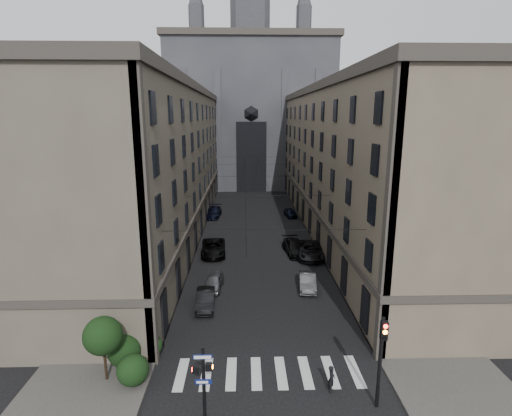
{
  "coord_description": "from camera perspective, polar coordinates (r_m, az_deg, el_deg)",
  "views": [
    {
      "loc": [
        -1.37,
        -16.17,
        15.14
      ],
      "look_at": [
        -0.56,
        12.15,
        8.57
      ],
      "focal_mm": 28.0,
      "sensor_mm": 36.0,
      "label": 1
    }
  ],
  "objects": [
    {
      "name": "car_left_midfar",
      "position": [
        44.87,
        -6.12,
        -5.67
      ],
      "size": [
        2.95,
        5.85,
        1.59
      ],
      "primitive_type": "imported",
      "rotation": [
        0.0,
        0.0,
        0.06
      ],
      "color": "black",
      "rests_on": "ground"
    },
    {
      "name": "car_left_far",
      "position": [
        61.35,
        -6.11,
        -0.57
      ],
      "size": [
        2.55,
        5.43,
        1.53
      ],
      "primitive_type": "imported",
      "rotation": [
        0.0,
        0.0,
        -0.08
      ],
      "color": "black",
      "rests_on": "ground"
    },
    {
      "name": "gothic_tower",
      "position": [
        91.18,
        -0.81,
        14.72
      ],
      "size": [
        35.0,
        23.0,
        58.0
      ],
      "color": "#2D2D33",
      "rests_on": "ground"
    },
    {
      "name": "car_right_near",
      "position": [
        36.57,
        7.37,
        -10.35
      ],
      "size": [
        1.88,
        4.25,
        1.36
      ],
      "primitive_type": "imported",
      "rotation": [
        0.0,
        0.0,
        -0.11
      ],
      "color": "slate",
      "rests_on": "ground"
    },
    {
      "name": "car_right_midnear",
      "position": [
        44.21,
        7.82,
        -5.98
      ],
      "size": [
        3.39,
        6.11,
        1.62
      ],
      "primitive_type": "imported",
      "rotation": [
        0.0,
        0.0,
        -0.13
      ],
      "color": "black",
      "rests_on": "ground"
    },
    {
      "name": "car_right_far",
      "position": [
        61.37,
        4.96,
        -0.65
      ],
      "size": [
        2.03,
        3.97,
        1.29
      ],
      "primitive_type": "imported",
      "rotation": [
        0.0,
        0.0,
        0.14
      ],
      "color": "black",
      "rests_on": "ground"
    },
    {
      "name": "building_left",
      "position": [
        53.86,
        -14.68,
        6.46
      ],
      "size": [
        13.6,
        60.6,
        18.85
      ],
      "color": "#50493D",
      "rests_on": "ground"
    },
    {
      "name": "sidewalk_left",
      "position": [
        55.06,
        -11.14,
        -3.08
      ],
      "size": [
        7.0,
        80.0,
        0.15
      ],
      "primitive_type": "cube",
      "color": "#383533",
      "rests_on": "ground"
    },
    {
      "name": "tram_wires",
      "position": [
        52.42,
        -0.13,
        4.39
      ],
      "size": [
        14.0,
        60.0,
        0.43
      ],
      "color": "black",
      "rests_on": "ground"
    },
    {
      "name": "car_left_midnear",
      "position": [
        33.25,
        -7.24,
        -12.83
      ],
      "size": [
        1.64,
        4.2,
        1.36
      ],
      "primitive_type": "imported",
      "rotation": [
        0.0,
        0.0,
        0.05
      ],
      "color": "black",
      "rests_on": "ground"
    },
    {
      "name": "traffic_light_right",
      "position": [
        22.72,
        17.47,
        -19.05
      ],
      "size": [
        0.34,
        0.5,
        5.2
      ],
      "color": "black",
      "rests_on": "ground"
    },
    {
      "name": "shrub_cluster",
      "position": [
        26.08,
        -18.76,
        -18.46
      ],
      "size": [
        3.9,
        4.4,
        3.9
      ],
      "color": "black",
      "rests_on": "sidewalk_left"
    },
    {
      "name": "pedestrian",
      "position": [
        24.62,
        10.72,
        -22.85
      ],
      "size": [
        0.53,
        0.66,
        1.58
      ],
      "primitive_type": "imported",
      "rotation": [
        0.0,
        0.0,
        1.28
      ],
      "color": "black",
      "rests_on": "ground"
    },
    {
      "name": "zebra_crossing",
      "position": [
        26.06,
        1.81,
        -22.46
      ],
      "size": [
        11.0,
        3.2,
        0.01
      ],
      "primitive_type": "cube",
      "color": "beige",
      "rests_on": "ground"
    },
    {
      "name": "sidewalk_right",
      "position": [
        55.58,
        10.77,
        -2.91
      ],
      "size": [
        7.0,
        80.0,
        0.15
      ],
      "primitive_type": "cube",
      "color": "#383533",
      "rests_on": "ground"
    },
    {
      "name": "car_right_midfar",
      "position": [
        45.14,
        5.56,
        -5.6
      ],
      "size": [
        2.69,
        5.37,
        1.5
      ],
      "primitive_type": "imported",
      "rotation": [
        0.0,
        0.0,
        0.12
      ],
      "color": "black",
      "rests_on": "ground"
    },
    {
      "name": "car_left_near",
      "position": [
        36.45,
        -6.06,
        -10.45
      ],
      "size": [
        1.86,
        3.91,
        1.29
      ],
      "primitive_type": "imported",
      "rotation": [
        0.0,
        0.0,
        -0.09
      ],
      "color": "slate",
      "rests_on": "ground"
    },
    {
      "name": "pedestrian_signal_left",
      "position": [
        21.94,
        -7.54,
        -22.83
      ],
      "size": [
        1.02,
        0.38,
        4.0
      ],
      "color": "black",
      "rests_on": "ground"
    },
    {
      "name": "building_right",
      "position": [
        54.54,
        14.22,
        6.56
      ],
      "size": [
        13.6,
        60.6,
        18.85
      ],
      "color": "brown",
      "rests_on": "ground"
    }
  ]
}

